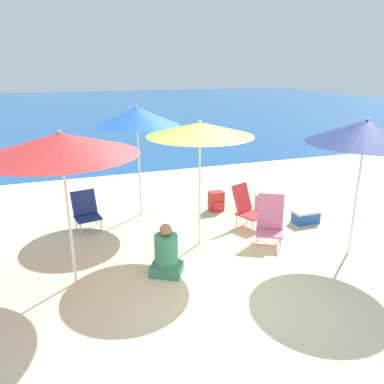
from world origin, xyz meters
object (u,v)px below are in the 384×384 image
Objects in this scene: beach_umbrella_lime at (200,129)px; beach_chair_red at (246,206)px; person_seated_far at (166,254)px; beach_umbrella_red at (61,144)px; backpack_pink at (263,203)px; beach_umbrella_blue at (137,116)px; beach_chair_pink at (270,220)px; cooler_box at (306,216)px; beach_umbrella_navy at (366,132)px; beach_chair_navy at (86,210)px; backpack_red at (216,201)px.

beach_chair_red is at bearing 21.19° from beach_umbrella_lime.
beach_umbrella_red is at bearing 111.53° from person_seated_far.
backpack_pink is at bearing 16.55° from beach_chair_red.
person_seated_far is (-0.15, -2.54, -1.76)m from beach_umbrella_blue.
beach_chair_pink is at bearing -47.64° from beach_umbrella_blue.
beach_chair_red is at bearing 167.17° from cooler_box.
beach_chair_pink reaches higher than person_seated_far.
cooler_box is (1.23, -0.28, -0.28)m from beach_chair_red.
beach_umbrella_lime reaches higher than cooler_box.
beach_umbrella_red is 4.50m from beach_umbrella_navy.
beach_chair_red is 0.95× the size of beach_chair_pink.
beach_chair_navy is 0.86× the size of beach_chair_pink.
beach_umbrella_blue is at bearing 122.90° from beach_chair_red.
beach_umbrella_navy is at bearing -62.23° from backpack_red.
beach_umbrella_lime is 3.06m from cooler_box.
beach_chair_navy reaches higher than backpack_pink.
beach_chair_red reaches higher than person_seated_far.
beach_chair_red is (1.84, -1.29, -1.67)m from beach_umbrella_blue.
beach_umbrella_red is 0.98× the size of beach_umbrella_blue.
beach_umbrella_lime is 2.96× the size of beach_chair_navy.
beach_umbrella_lime is at bearing -15.90° from person_seated_far.
beach_chair_red is 1.92× the size of backpack_red.
beach_chair_red is 1.01m from backpack_red.
beach_umbrella_red reaches higher than beach_chair_red.
backpack_red is (1.62, -0.32, -1.88)m from beach_umbrella_blue.
person_seated_far is (-0.84, -0.80, -1.73)m from beach_umbrella_lime.
cooler_box is at bearing 86.31° from beach_umbrella_navy.
beach_chair_navy is (-3.00, 0.91, -0.03)m from beach_chair_red.
beach_umbrella_blue is 3.96m from cooler_box.
beach_chair_pink is 1.30m from cooler_box.
beach_chair_pink reaches higher than beach_chair_red.
beach_umbrella_blue reaches higher than person_seated_far.
beach_umbrella_red reaches higher than person_seated_far.
beach_chair_red is at bearing -35.09° from beach_umbrella_blue.
beach_chair_red is (3.32, 1.04, -1.66)m from beach_umbrella_red.
beach_umbrella_red is at bearing -158.09° from backpack_pink.
backpack_red reaches higher than cooler_box.
beach_umbrella_blue is (-0.69, 1.74, 0.03)m from beach_umbrella_lime.
person_seated_far reaches higher than backpack_red.
beach_chair_red is at bearing 125.08° from beach_umbrella_navy.
backpack_red is at bearing 139.33° from cooler_box.
backpack_pink reaches higher than cooler_box.
backpack_red is at bearing -8.22° from person_seated_far.
beach_umbrella_navy is 2.95m from backpack_pink.
beach_chair_red is 0.80m from beach_chair_pink.
beach_umbrella_lime is at bearing -47.33° from beach_chair_navy.
beach_umbrella_red is at bearing 175.44° from beach_chair_red.
beach_umbrella_blue is at bearing 152.87° from cooler_box.
beach_umbrella_navy is 4.38× the size of cooler_box.
beach_chair_pink is (-1.07, 0.83, -1.66)m from beach_umbrella_navy.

